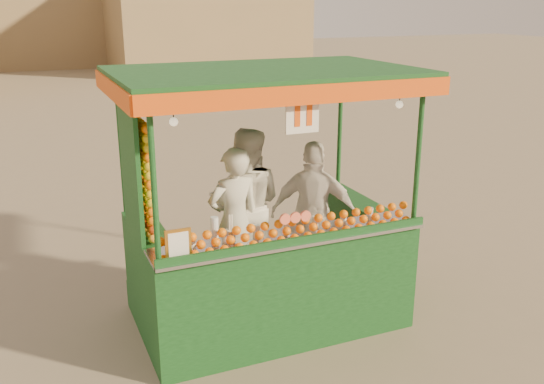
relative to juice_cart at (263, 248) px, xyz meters
name	(u,v)px	position (x,y,z in m)	size (l,w,h in m)	color
ground	(240,314)	(-0.17, 0.28, -0.87)	(90.00, 90.00, 0.00)	#766954
building_right	(204,18)	(6.83, 24.28, 1.63)	(9.00, 6.00, 5.00)	#89704E
juice_cart	(263,248)	(0.00, 0.00, 0.00)	(2.95, 1.91, 2.68)	#103B16
vendor_left	(234,221)	(-0.22, 0.25, 0.24)	(0.61, 0.43, 1.59)	beige
vendor_middle	(246,205)	(0.02, 0.54, 0.30)	(1.04, 0.95, 1.71)	silver
vendor_right	(314,214)	(0.64, 0.11, 0.24)	(1.00, 0.83, 1.60)	silver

